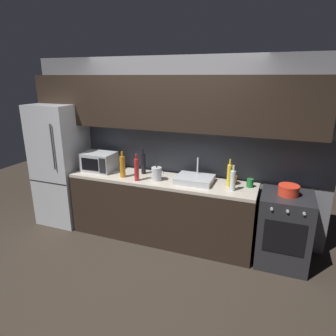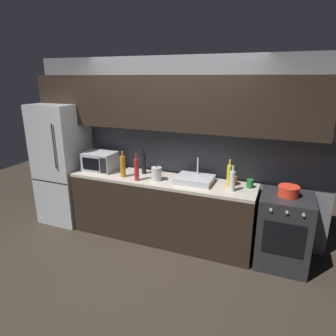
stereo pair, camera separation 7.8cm
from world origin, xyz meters
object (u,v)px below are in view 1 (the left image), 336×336
at_px(cooking_pot, 289,190).
at_px(oven_range, 284,229).
at_px(wine_bottle_dark, 143,164).
at_px(wine_bottle_clear, 233,180).
at_px(wine_bottle_yellow, 229,175).
at_px(refrigerator, 62,164).
at_px(mug_orange, 234,179).
at_px(microwave, 99,162).
at_px(wine_bottle_amber, 123,166).
at_px(wine_bottle_red, 137,170).
at_px(kettle, 157,174).
at_px(mug_green, 250,183).

bearing_deg(cooking_pot, oven_range, -28.03).
xyz_separation_m(wine_bottle_dark, wine_bottle_clear, (1.29, -0.20, -0.02)).
bearing_deg(cooking_pot, wine_bottle_yellow, 176.81).
xyz_separation_m(refrigerator, mug_orange, (2.62, 0.18, 0.03)).
height_order(oven_range, cooking_pot, cooking_pot).
relative_size(microwave, cooking_pot, 1.93).
distance_m(wine_bottle_amber, mug_orange, 1.50).
xyz_separation_m(wine_bottle_dark, mug_orange, (1.27, 0.06, -0.10)).
bearing_deg(wine_bottle_yellow, wine_bottle_amber, -173.60).
bearing_deg(wine_bottle_red, wine_bottle_dark, 98.19).
height_order(kettle, wine_bottle_yellow, wine_bottle_yellow).
bearing_deg(wine_bottle_dark, oven_range, -3.46).
distance_m(refrigerator, wine_bottle_amber, 1.16).
bearing_deg(mug_green, microwave, -177.60).
relative_size(microwave, mug_orange, 4.64).
bearing_deg(refrigerator, kettle, -2.64).
relative_size(kettle, cooking_pot, 0.85).
height_order(wine_bottle_dark, mug_orange, wine_bottle_dark).
xyz_separation_m(wine_bottle_yellow, mug_orange, (0.04, 0.14, -0.10)).
xyz_separation_m(kettle, wine_bottle_red, (-0.24, -0.11, 0.06)).
bearing_deg(wine_bottle_clear, wine_bottle_red, -175.40).
xyz_separation_m(microwave, mug_orange, (1.94, 0.16, -0.09)).
distance_m(wine_bottle_yellow, cooking_pot, 0.71).
distance_m(kettle, mug_orange, 1.01).
distance_m(oven_range, wine_bottle_red, 1.99).
bearing_deg(mug_orange, wine_bottle_clear, -84.49).
height_order(wine_bottle_yellow, mug_green, wine_bottle_yellow).
distance_m(wine_bottle_red, mug_green, 1.47).
height_order(kettle, wine_bottle_red, wine_bottle_red).
bearing_deg(microwave, oven_range, -0.43).
distance_m(kettle, cooking_pot, 1.65).
xyz_separation_m(wine_bottle_dark, wine_bottle_yellow, (1.23, -0.08, -0.00)).
height_order(refrigerator, mug_green, refrigerator).
xyz_separation_m(wine_bottle_amber, cooking_pot, (2.13, 0.12, -0.09)).
distance_m(wine_bottle_dark, mug_orange, 1.27).
height_order(refrigerator, oven_range, refrigerator).
bearing_deg(wine_bottle_red, microwave, 164.18).
bearing_deg(wine_bottle_amber, cooking_pot, 3.25).
relative_size(wine_bottle_amber, cooking_pot, 1.52).
height_order(microwave, wine_bottle_amber, wine_bottle_amber).
bearing_deg(mug_orange, wine_bottle_yellow, -105.36).
height_order(wine_bottle_amber, mug_orange, wine_bottle_amber).
height_order(wine_bottle_dark, wine_bottle_yellow, wine_bottle_dark).
bearing_deg(mug_green, kettle, -171.23).
height_order(mug_green, cooking_pot, cooking_pot).
xyz_separation_m(wine_bottle_clear, mug_orange, (-0.03, 0.26, -0.08)).
height_order(mug_orange, cooking_pot, cooking_pot).
height_order(mug_orange, mug_green, mug_green).
bearing_deg(mug_orange, microwave, -175.26).
xyz_separation_m(oven_range, microwave, (-2.60, 0.02, 0.58)).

